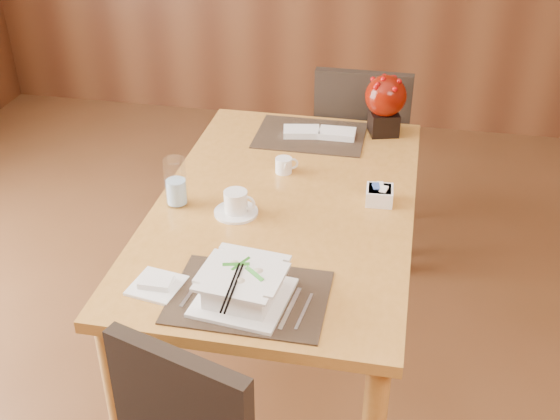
% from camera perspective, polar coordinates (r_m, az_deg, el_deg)
% --- Properties ---
extents(dining_table, '(0.90, 1.50, 0.75)m').
position_cam_1_polar(dining_table, '(2.53, 0.43, -1.21)').
color(dining_table, '#C98738').
rests_on(dining_table, ground).
extents(placemat_near, '(0.45, 0.33, 0.01)m').
position_cam_1_polar(placemat_near, '(2.04, -2.52, -7.06)').
color(placemat_near, black).
rests_on(placemat_near, dining_table).
extents(placemat_far, '(0.45, 0.33, 0.01)m').
position_cam_1_polar(placemat_far, '(2.96, 2.48, 6.09)').
color(placemat_far, black).
rests_on(placemat_far, dining_table).
extents(soup_setting, '(0.28, 0.28, 0.10)m').
position_cam_1_polar(soup_setting, '(2.00, -3.04, -6.23)').
color(soup_setting, white).
rests_on(soup_setting, dining_table).
extents(coffee_cup, '(0.15, 0.15, 0.09)m').
position_cam_1_polar(coffee_cup, '(2.40, -3.61, 0.48)').
color(coffee_cup, white).
rests_on(coffee_cup, dining_table).
extents(water_glass, '(0.09, 0.09, 0.18)m').
position_cam_1_polar(water_glass, '(2.45, -8.47, 2.27)').
color(water_glass, silver).
rests_on(water_glass, dining_table).
extents(creamer_jug, '(0.11, 0.11, 0.06)m').
position_cam_1_polar(creamer_jug, '(2.66, 0.30, 3.65)').
color(creamer_jug, white).
rests_on(creamer_jug, dining_table).
extents(sugar_caddy, '(0.10, 0.10, 0.06)m').
position_cam_1_polar(sugar_caddy, '(2.49, 8.08, 1.19)').
color(sugar_caddy, white).
rests_on(sugar_caddy, dining_table).
extents(berry_decor, '(0.17, 0.17, 0.25)m').
position_cam_1_polar(berry_decor, '(2.95, 8.56, 8.72)').
color(berry_decor, black).
rests_on(berry_decor, dining_table).
extents(napkins_far, '(0.31, 0.13, 0.03)m').
position_cam_1_polar(napkins_far, '(2.95, 3.42, 6.29)').
color(napkins_far, white).
rests_on(napkins_far, dining_table).
extents(bread_plate, '(0.16, 0.16, 0.01)m').
position_cam_1_polar(bread_plate, '(2.10, -9.99, -6.07)').
color(bread_plate, white).
rests_on(bread_plate, dining_table).
extents(far_chair, '(0.45, 0.45, 0.96)m').
position_cam_1_polar(far_chair, '(3.35, 6.65, 5.06)').
color(far_chair, black).
rests_on(far_chair, ground).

